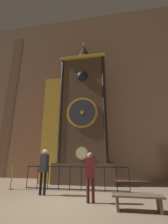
% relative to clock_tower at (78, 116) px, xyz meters
% --- Properties ---
extents(ground_plane, '(28.00, 28.00, 0.00)m').
position_rel_clock_tower_xyz_m(ground_plane, '(0.27, -4.09, -4.15)').
color(ground_plane, '#847056').
extents(cathedral_back_wall, '(24.00, 0.32, 14.02)m').
position_rel_clock_tower_xyz_m(cathedral_back_wall, '(0.18, 1.50, 2.85)').
color(cathedral_back_wall, '#846047').
rests_on(cathedral_back_wall, ground_plane).
extents(clock_tower, '(4.46, 1.81, 10.02)m').
position_rel_clock_tower_xyz_m(clock_tower, '(0.00, 0.00, 0.00)').
color(clock_tower, brown).
rests_on(clock_tower, ground_plane).
extents(railing_fence, '(5.00, 0.05, 1.08)m').
position_rel_clock_tower_xyz_m(railing_fence, '(0.32, -1.98, -3.56)').
color(railing_fence, black).
rests_on(railing_fence, ground_plane).
extents(visitor_near, '(0.38, 0.29, 1.84)m').
position_rel_clock_tower_xyz_m(visitor_near, '(-0.86, -3.02, -3.04)').
color(visitor_near, black).
rests_on(visitor_near, ground_plane).
extents(visitor_far, '(0.36, 0.26, 1.69)m').
position_rel_clock_tower_xyz_m(visitor_far, '(1.26, -3.78, -3.13)').
color(visitor_far, '#461518').
rests_on(visitor_far, ground_plane).
extents(stanchion_post, '(0.28, 0.28, 1.08)m').
position_rel_clock_tower_xyz_m(stanchion_post, '(-2.87, -2.22, -3.80)').
color(stanchion_post, '#B28E33').
rests_on(stanchion_post, ground_plane).
extents(visitor_bench, '(1.49, 0.40, 0.44)m').
position_rel_clock_tower_xyz_m(visitor_bench, '(2.74, -4.35, -3.83)').
color(visitor_bench, brown).
rests_on(visitor_bench, ground_plane).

